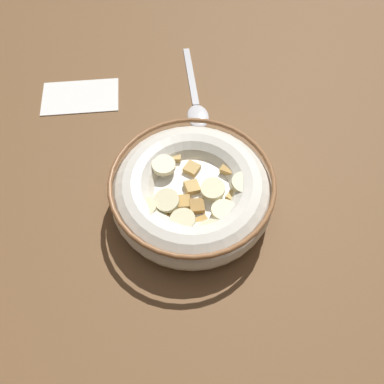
{
  "coord_description": "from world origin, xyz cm",
  "views": [
    {
      "loc": [
        -5.98,
        -27.21,
        46.48
      ],
      "look_at": [
        0.0,
        0.0,
        3.0
      ],
      "focal_mm": 39.56,
      "sensor_mm": 36.0,
      "label": 1
    }
  ],
  "objects": [
    {
      "name": "folded_napkin",
      "position": [
        -12.54,
        22.39,
        0.15
      ],
      "size": [
        12.29,
        8.27,
        0.3
      ],
      "primitive_type": "cube",
      "rotation": [
        0.0,
        0.0,
        -0.12
      ],
      "color": "white",
      "rests_on": "ground_plane"
    },
    {
      "name": "cereal_bowl",
      "position": [
        -0.01,
        -0.04,
        3.02
      ],
      "size": [
        19.93,
        19.93,
        5.59
      ],
      "color": "silver",
      "rests_on": "ground_plane"
    },
    {
      "name": "spoon",
      "position": [
        4.35,
        17.05,
        0.34
      ],
      "size": [
        3.71,
        17.63,
        0.8
      ],
      "color": "silver",
      "rests_on": "ground_plane"
    },
    {
      "name": "ground_plane",
      "position": [
        0.0,
        0.0,
        -1.0
      ],
      "size": [
        116.89,
        116.89,
        2.0
      ],
      "primitive_type": "cube",
      "color": "brown"
    }
  ]
}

